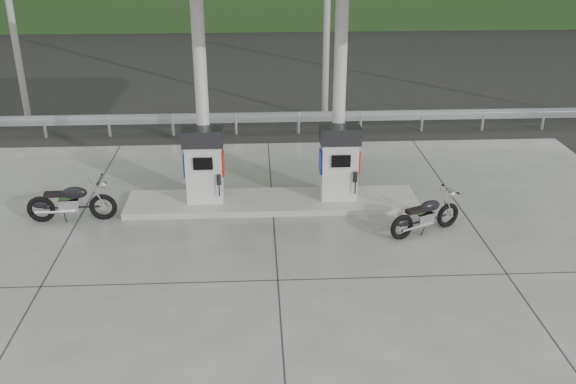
{
  "coord_description": "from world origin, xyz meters",
  "views": [
    {
      "loc": [
        -0.35,
        -11.63,
        6.53
      ],
      "look_at": [
        0.3,
        1.0,
        1.0
      ],
      "focal_mm": 40.0,
      "sensor_mm": 36.0,
      "label": 1
    }
  ],
  "objects_px": {
    "motorcycle_right": "(426,216)",
    "gas_pump_left": "(204,165)",
    "gas_pump_right": "(339,163)",
    "motorcycle_left": "(71,203)"
  },
  "relations": [
    {
      "from": "gas_pump_right",
      "to": "motorcycle_left",
      "type": "relative_size",
      "value": 0.95
    },
    {
      "from": "motorcycle_left",
      "to": "motorcycle_right",
      "type": "height_order",
      "value": "motorcycle_left"
    },
    {
      "from": "motorcycle_left",
      "to": "motorcycle_right",
      "type": "distance_m",
      "value": 7.98
    },
    {
      "from": "gas_pump_left",
      "to": "motorcycle_right",
      "type": "xyz_separation_m",
      "value": [
        4.92,
        -1.65,
        -0.64
      ]
    },
    {
      "from": "gas_pump_left",
      "to": "motorcycle_right",
      "type": "height_order",
      "value": "gas_pump_left"
    },
    {
      "from": "gas_pump_right",
      "to": "motorcycle_left",
      "type": "xyz_separation_m",
      "value": [
        -6.2,
        -0.62,
        -0.6
      ]
    },
    {
      "from": "gas_pump_left",
      "to": "motorcycle_left",
      "type": "height_order",
      "value": "gas_pump_left"
    },
    {
      "from": "gas_pump_left",
      "to": "motorcycle_left",
      "type": "relative_size",
      "value": 0.95
    },
    {
      "from": "motorcycle_right",
      "to": "gas_pump_left",
      "type": "bearing_deg",
      "value": 136.62
    },
    {
      "from": "gas_pump_left",
      "to": "gas_pump_right",
      "type": "xyz_separation_m",
      "value": [
        3.2,
        0.0,
        0.0
      ]
    }
  ]
}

